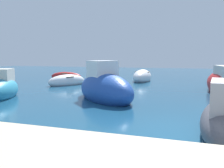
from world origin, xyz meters
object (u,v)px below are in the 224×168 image
Objects in this scene: moored_boat_0 at (142,77)px; moored_boat_2 at (67,81)px; moored_boat_7 at (1,89)px; moored_boat_5 at (66,76)px; moored_boat_8 at (105,88)px.

moored_boat_2 is (-4.71, -4.85, -0.08)m from moored_boat_0.
moored_boat_7 reaches higher than moored_boat_2.
moored_boat_2 is 0.86× the size of moored_boat_7.
moored_boat_8 is (7.45, -9.40, 0.32)m from moored_boat_5.
moored_boat_5 is at bearing -88.09° from moored_boat_0.
moored_boat_8 is at bearing -0.52° from moored_boat_0.
moored_boat_8 is (4.90, -5.00, 0.28)m from moored_boat_2.
moored_boat_7 is (-0.47, -6.08, 0.16)m from moored_boat_2.
moored_boat_0 is 1.20× the size of moored_boat_2.
moored_boat_2 is 6.10m from moored_boat_7.
moored_boat_0 is at bearing 130.29° from moored_boat_7.
moored_boat_0 reaches higher than moored_boat_2.
moored_boat_0 is 9.85m from moored_boat_8.
moored_boat_5 is at bearing 166.86° from moored_boat_7.
moored_boat_5 is (-7.26, -0.45, -0.12)m from moored_boat_0.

